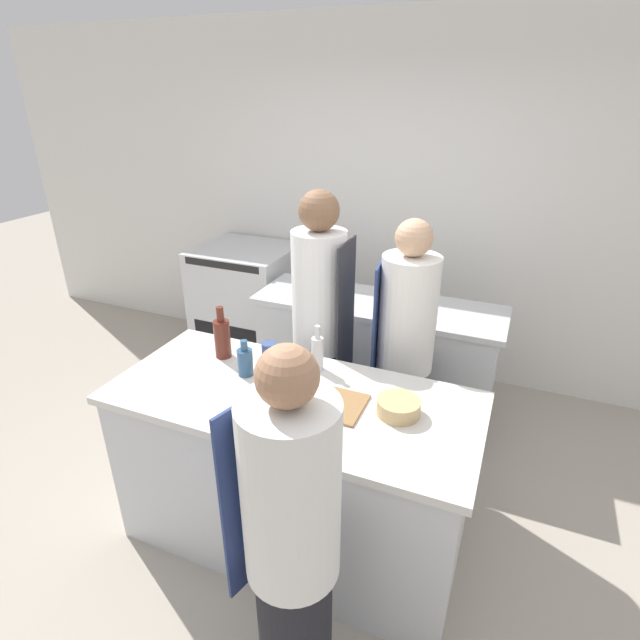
{
  "coord_description": "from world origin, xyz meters",
  "views": [
    {
      "loc": [
        0.91,
        -1.82,
        2.28
      ],
      "look_at": [
        0.0,
        0.35,
        1.17
      ],
      "focal_mm": 28.0,
      "sensor_mm": 36.0,
      "label": 1
    }
  ],
  "objects_px": {
    "bottle_vinegar": "(222,337)",
    "bowl_prep_small": "(280,373)",
    "bottle_olive_oil": "(317,352)",
    "chef_at_pass_far": "(404,356)",
    "bottle_wine": "(245,361)",
    "chef_at_stove": "(320,334)",
    "oven_range": "(248,304)",
    "bowl_mixing_large": "(398,407)",
    "chef_at_prep_near": "(292,551)",
    "cup": "(269,351)"
  },
  "relations": [
    {
      "from": "chef_at_prep_near",
      "to": "bowl_prep_small",
      "type": "height_order",
      "value": "chef_at_prep_near"
    },
    {
      "from": "bottle_olive_oil",
      "to": "bottle_wine",
      "type": "xyz_separation_m",
      "value": [
        -0.32,
        -0.2,
        -0.02
      ]
    },
    {
      "from": "oven_range",
      "to": "chef_at_stove",
      "type": "distance_m",
      "value": 1.58
    },
    {
      "from": "bottle_olive_oil",
      "to": "oven_range",
      "type": "bearing_deg",
      "value": 131.96
    },
    {
      "from": "chef_at_pass_far",
      "to": "bowl_prep_small",
      "type": "bearing_deg",
      "value": 133.98
    },
    {
      "from": "chef_at_pass_far",
      "to": "bottle_olive_oil",
      "type": "bearing_deg",
      "value": 135.67
    },
    {
      "from": "chef_at_stove",
      "to": "bottle_olive_oil",
      "type": "height_order",
      "value": "chef_at_stove"
    },
    {
      "from": "bowl_mixing_large",
      "to": "cup",
      "type": "distance_m",
      "value": 0.82
    },
    {
      "from": "oven_range",
      "to": "bowl_mixing_large",
      "type": "distance_m",
      "value": 2.48
    },
    {
      "from": "oven_range",
      "to": "bottle_vinegar",
      "type": "bearing_deg",
      "value": -63.36
    },
    {
      "from": "chef_at_stove",
      "to": "bottle_vinegar",
      "type": "xyz_separation_m",
      "value": [
        -0.37,
        -0.48,
        0.13
      ]
    },
    {
      "from": "chef_at_prep_near",
      "to": "bottle_vinegar",
      "type": "xyz_separation_m",
      "value": [
        -0.86,
        0.93,
        0.23
      ]
    },
    {
      "from": "cup",
      "to": "bottle_vinegar",
      "type": "bearing_deg",
      "value": -162.85
    },
    {
      "from": "oven_range",
      "to": "bottle_olive_oil",
      "type": "xyz_separation_m",
      "value": [
        1.29,
        -1.43,
        0.51
      ]
    },
    {
      "from": "bottle_olive_oil",
      "to": "cup",
      "type": "xyz_separation_m",
      "value": [
        -0.29,
        -0.0,
        -0.05
      ]
    },
    {
      "from": "oven_range",
      "to": "bottle_wine",
      "type": "distance_m",
      "value": 1.96
    },
    {
      "from": "oven_range",
      "to": "bowl_mixing_large",
      "type": "height_order",
      "value": "oven_range"
    },
    {
      "from": "chef_at_stove",
      "to": "bottle_olive_oil",
      "type": "xyz_separation_m",
      "value": [
        0.16,
        -0.4,
        0.11
      ]
    },
    {
      "from": "chef_at_pass_far",
      "to": "bottle_olive_oil",
      "type": "height_order",
      "value": "chef_at_pass_far"
    },
    {
      "from": "chef_at_stove",
      "to": "bowl_mixing_large",
      "type": "bearing_deg",
      "value": 44.27
    },
    {
      "from": "oven_range",
      "to": "bottle_vinegar",
      "type": "distance_m",
      "value": 1.77
    },
    {
      "from": "chef_at_prep_near",
      "to": "bottle_wine",
      "type": "relative_size",
      "value": 8.22
    },
    {
      "from": "chef_at_prep_near",
      "to": "cup",
      "type": "bearing_deg",
      "value": 47.19
    },
    {
      "from": "bowl_mixing_large",
      "to": "cup",
      "type": "bearing_deg",
      "value": 163.97
    },
    {
      "from": "chef_at_stove",
      "to": "chef_at_pass_far",
      "type": "height_order",
      "value": "chef_at_stove"
    },
    {
      "from": "cup",
      "to": "chef_at_pass_far",
      "type": "bearing_deg",
      "value": 36.33
    },
    {
      "from": "chef_at_pass_far",
      "to": "bowl_prep_small",
      "type": "relative_size",
      "value": 9.8
    },
    {
      "from": "bottle_olive_oil",
      "to": "bowl_mixing_large",
      "type": "relative_size",
      "value": 1.27
    },
    {
      "from": "oven_range",
      "to": "chef_at_pass_far",
      "type": "distance_m",
      "value": 1.93
    },
    {
      "from": "oven_range",
      "to": "bowl_prep_small",
      "type": "relative_size",
      "value": 6.11
    },
    {
      "from": "bottle_wine",
      "to": "bowl_mixing_large",
      "type": "relative_size",
      "value": 0.99
    },
    {
      "from": "chef_at_prep_near",
      "to": "chef_at_stove",
      "type": "relative_size",
      "value": 0.91
    },
    {
      "from": "bottle_vinegar",
      "to": "bowl_mixing_large",
      "type": "relative_size",
      "value": 1.49
    },
    {
      "from": "bottle_wine",
      "to": "cup",
      "type": "relative_size",
      "value": 2.09
    },
    {
      "from": "bowl_mixing_large",
      "to": "bowl_prep_small",
      "type": "relative_size",
      "value": 1.18
    },
    {
      "from": "bottle_vinegar",
      "to": "bowl_prep_small",
      "type": "relative_size",
      "value": 1.76
    },
    {
      "from": "chef_at_pass_far",
      "to": "bowl_mixing_large",
      "type": "xyz_separation_m",
      "value": [
        0.14,
        -0.7,
        0.13
      ]
    },
    {
      "from": "chef_at_prep_near",
      "to": "bowl_mixing_large",
      "type": "xyz_separation_m",
      "value": [
        0.17,
        0.78,
        0.15
      ]
    },
    {
      "from": "bottle_wine",
      "to": "bowl_prep_small",
      "type": "xyz_separation_m",
      "value": [
        0.18,
        0.04,
        -0.05
      ]
    },
    {
      "from": "bottle_wine",
      "to": "bowl_mixing_large",
      "type": "distance_m",
      "value": 0.82
    },
    {
      "from": "bowl_mixing_large",
      "to": "bottle_vinegar",
      "type": "bearing_deg",
      "value": 171.7
    },
    {
      "from": "chef_at_stove",
      "to": "bottle_wine",
      "type": "distance_m",
      "value": 0.63
    },
    {
      "from": "chef_at_prep_near",
      "to": "bowl_prep_small",
      "type": "bearing_deg",
      "value": 44.58
    },
    {
      "from": "bottle_olive_oil",
      "to": "chef_at_pass_far",
      "type": "bearing_deg",
      "value": 53.13
    },
    {
      "from": "chef_at_prep_near",
      "to": "bottle_olive_oil",
      "type": "relative_size",
      "value": 6.43
    },
    {
      "from": "oven_range",
      "to": "chef_at_stove",
      "type": "relative_size",
      "value": 0.58
    },
    {
      "from": "chef_at_prep_near",
      "to": "bowl_mixing_large",
      "type": "bearing_deg",
      "value": 3.44
    },
    {
      "from": "chef_at_stove",
      "to": "bottle_vinegar",
      "type": "relative_size",
      "value": 5.99
    },
    {
      "from": "chef_at_stove",
      "to": "bowl_prep_small",
      "type": "distance_m",
      "value": 0.56
    },
    {
      "from": "chef_at_stove",
      "to": "bowl_prep_small",
      "type": "height_order",
      "value": "chef_at_stove"
    }
  ]
}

